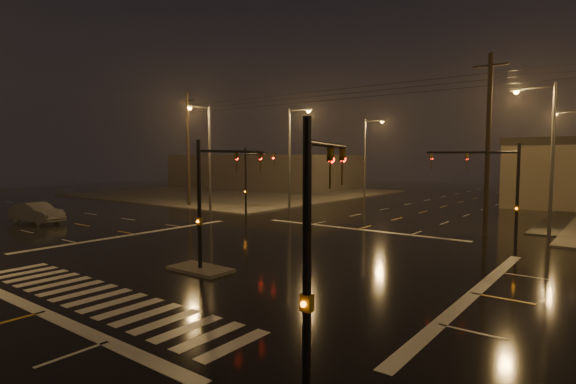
# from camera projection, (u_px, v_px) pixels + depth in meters

# --- Properties ---
(ground) EXTENTS (140.00, 140.00, 0.00)m
(ground) POSITION_uv_depth(u_px,v_px,m) (258.00, 256.00, 23.83)
(ground) COLOR black
(ground) RESTS_ON ground
(sidewalk_nw) EXTENTS (36.00, 36.00, 0.12)m
(sidewalk_nw) POSITION_uv_depth(u_px,v_px,m) (238.00, 193.00, 65.74)
(sidewalk_nw) COLOR #4D4A44
(sidewalk_nw) RESTS_ON ground
(median_island) EXTENTS (3.00, 1.60, 0.15)m
(median_island) POSITION_uv_depth(u_px,v_px,m) (200.00, 269.00, 20.65)
(median_island) COLOR #4D4A44
(median_island) RESTS_ON ground
(crosswalk) EXTENTS (15.00, 2.60, 0.01)m
(crosswalk) POSITION_uv_depth(u_px,v_px,m) (98.00, 297.00, 16.69)
(crosswalk) COLOR beige
(crosswalk) RESTS_ON ground
(stop_bar_near) EXTENTS (16.00, 0.50, 0.01)m
(stop_bar_near) POSITION_uv_depth(u_px,v_px,m) (42.00, 312.00, 15.10)
(stop_bar_near) COLOR beige
(stop_bar_near) RESTS_ON ground
(stop_bar_far) EXTENTS (16.00, 0.50, 0.01)m
(stop_bar_far) POSITION_uv_depth(u_px,v_px,m) (357.00, 229.00, 32.55)
(stop_bar_far) COLOR beige
(stop_bar_far) RESTS_ON ground
(commercial_block) EXTENTS (30.00, 18.00, 5.60)m
(commercial_block) POSITION_uv_depth(u_px,v_px,m) (265.00, 171.00, 78.07)
(commercial_block) COLOR #3E3836
(commercial_block) RESTS_ON ground
(signal_mast_median) EXTENTS (0.25, 4.59, 6.00)m
(signal_mast_median) POSITION_uv_depth(u_px,v_px,m) (214.00, 188.00, 21.10)
(signal_mast_median) COLOR black
(signal_mast_median) RESTS_ON ground
(signal_mast_ne) EXTENTS (4.84, 1.86, 6.00)m
(signal_mast_ne) POSITION_uv_depth(u_px,v_px,m) (497.00, 182.00, 25.84)
(signal_mast_ne) COLOR black
(signal_mast_ne) RESTS_ON ground
(signal_mast_nw) EXTENTS (4.84, 1.86, 6.00)m
(signal_mast_nw) POSITION_uv_depth(u_px,v_px,m) (252.00, 174.00, 37.31)
(signal_mast_nw) COLOR black
(signal_mast_nw) RESTS_ON ground
(signal_mast_se) EXTENTS (1.55, 3.87, 6.00)m
(signal_mast_se) POSITION_uv_depth(u_px,v_px,m) (316.00, 227.00, 9.63)
(signal_mast_se) COLOR black
(signal_mast_se) RESTS_ON ground
(streetlight_1) EXTENTS (2.77, 0.32, 10.00)m
(streetlight_1) POSITION_uv_depth(u_px,v_px,m) (292.00, 151.00, 44.41)
(streetlight_1) COLOR #38383A
(streetlight_1) RESTS_ON ground
(streetlight_2) EXTENTS (2.77, 0.32, 10.00)m
(streetlight_2) POSITION_uv_depth(u_px,v_px,m) (367.00, 153.00, 57.11)
(streetlight_2) COLOR #38383A
(streetlight_2) RESTS_ON ground
(streetlight_3) EXTENTS (2.77, 0.32, 10.00)m
(streetlight_3) POSITION_uv_depth(u_px,v_px,m) (547.00, 148.00, 29.32)
(streetlight_3) COLOR #38383A
(streetlight_3) RESTS_ON ground
(streetlight_4) EXTENTS (2.77, 0.32, 10.00)m
(streetlight_4) POSITION_uv_depth(u_px,v_px,m) (576.00, 152.00, 45.18)
(streetlight_4) COLOR #38383A
(streetlight_4) RESTS_ON ground
(streetlight_5) EXTENTS (0.32, 2.77, 10.00)m
(streetlight_5) POSITION_uv_depth(u_px,v_px,m) (207.00, 151.00, 41.92)
(streetlight_5) COLOR #38383A
(streetlight_5) RESTS_ON ground
(utility_pole_0) EXTENTS (2.20, 0.32, 12.00)m
(utility_pole_0) POSITION_uv_depth(u_px,v_px,m) (188.00, 149.00, 47.75)
(utility_pole_0) COLOR black
(utility_pole_0) RESTS_ON ground
(utility_pole_1) EXTENTS (2.20, 0.32, 12.00)m
(utility_pole_1) POSITION_uv_depth(u_px,v_px,m) (488.00, 143.00, 29.63)
(utility_pole_1) COLOR black
(utility_pole_1) RESTS_ON ground
(car_crossing) EXTENTS (5.17, 2.55, 1.63)m
(car_crossing) POSITION_uv_depth(u_px,v_px,m) (37.00, 213.00, 35.70)
(car_crossing) COLOR #5B5E62
(car_crossing) RESTS_ON ground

